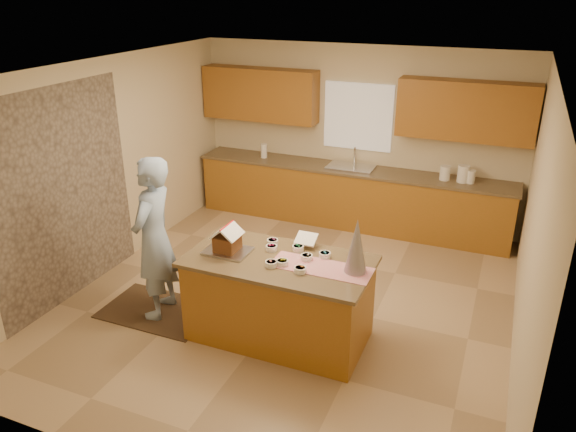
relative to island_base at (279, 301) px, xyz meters
The scene contains 28 objects.
floor 0.86m from the island_base, 103.88° to the left, with size 5.50×5.50×0.00m, color tan.
ceiling 2.37m from the island_base, 103.88° to the left, with size 5.50×5.50×0.00m, color silver.
wall_back 3.59m from the island_base, 92.94° to the left, with size 5.50×5.50×0.00m, color beige.
wall_front 2.23m from the island_base, 95.01° to the right, with size 5.50×5.50×0.00m, color beige.
wall_left 2.92m from the island_base, 164.95° to the left, with size 5.50×5.50×0.00m, color beige.
wall_right 2.59m from the island_base, 17.23° to the left, with size 5.50×5.50×0.00m, color beige.
stone_accent 2.78m from the island_base, behind, with size 2.50×2.50×0.00m, color gray.
window_curtain 3.65m from the island_base, 92.96° to the left, with size 1.05×0.03×1.00m, color white.
back_counter_base 3.18m from the island_base, 93.21° to the left, with size 4.80×0.60×0.88m, color #91541E.
back_counter_top 3.21m from the island_base, 93.21° to the left, with size 4.85×0.63×0.04m, color brown.
upper_cabinet_left 3.99m from the island_base, 117.71° to the left, with size 1.85×0.35×0.80m, color #9A6221.
upper_cabinet_right 3.85m from the island_base, 67.36° to the left, with size 1.85×0.35×0.80m, color #9A6221.
sink 3.21m from the island_base, 93.21° to the left, with size 0.70×0.45×0.12m, color silver.
faucet 3.41m from the island_base, 93.04° to the left, with size 0.03×0.03×0.28m, color silver.
island_base is the anchor object (origin of this frame).
island_top 0.46m from the island_base, ahead, with size 1.90×0.99×0.04m, color brown.
table_runner 0.67m from the island_base, ahead, with size 1.01×0.36×0.01m, color #AF0C24.
baking_tray 0.75m from the island_base, behind, with size 0.46×0.34×0.03m, color silver.
cookbook 0.71m from the island_base, 68.36° to the left, with size 0.22×0.02×0.18m, color white.
tinsel_tree 1.10m from the island_base, ahead, with size 0.22×0.22×0.56m, color silver.
rug 1.56m from the island_base, behind, with size 1.26×0.82×0.01m, color black.
boy 1.53m from the island_base, behind, with size 0.68×0.44×1.85m, color #90AACC.
canister_a 3.44m from the island_base, 69.20° to the left, with size 0.15×0.15×0.20m, color white.
canister_b 3.54m from the island_base, 65.38° to the left, with size 0.17×0.17×0.24m, color white.
canister_c 3.58m from the island_base, 63.90° to the left, with size 0.13×0.13×0.18m, color white.
paper_towel 3.61m from the island_base, 117.13° to the left, with size 0.10×0.10×0.22m, color white.
gingerbread_house 0.83m from the island_base, behind, with size 0.28×0.28×0.28m.
candy_bowls 0.53m from the island_base, 36.68° to the left, with size 0.74×0.59×0.06m.
Camera 1 is at (2.16, -5.28, 3.52)m, focal length 34.45 mm.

